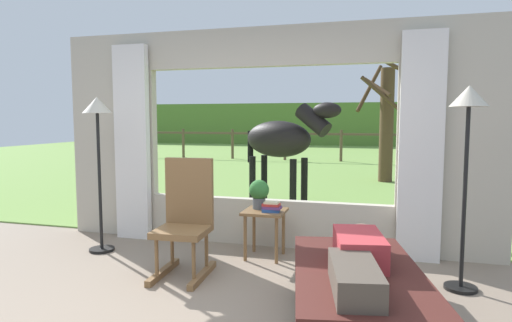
# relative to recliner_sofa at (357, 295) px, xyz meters

# --- Properties ---
(back_wall_with_window) EXTENTS (5.20, 0.12, 2.55)m
(back_wall_with_window) POSITION_rel_recliner_sofa_xyz_m (-1.14, 1.81, 1.03)
(back_wall_with_window) COLOR #BCB29E
(back_wall_with_window) RESTS_ON ground_plane
(curtain_panel_left) EXTENTS (0.44, 0.10, 2.40)m
(curtain_panel_left) POSITION_rel_recliner_sofa_xyz_m (-2.83, 1.67, 0.98)
(curtain_panel_left) COLOR silver
(curtain_panel_left) RESTS_ON ground_plane
(curtain_panel_right) EXTENTS (0.44, 0.10, 2.40)m
(curtain_panel_right) POSITION_rel_recliner_sofa_xyz_m (0.55, 1.67, 0.98)
(curtain_panel_right) COLOR silver
(curtain_panel_right) RESTS_ON ground_plane
(outdoor_pasture_lawn) EXTENTS (36.00, 21.68, 0.02)m
(outdoor_pasture_lawn) POSITION_rel_recliner_sofa_xyz_m (-1.14, 12.71, -0.21)
(outdoor_pasture_lawn) COLOR #759E47
(outdoor_pasture_lawn) RESTS_ON ground_plane
(distant_hill_ridge) EXTENTS (36.00, 2.00, 2.40)m
(distant_hill_ridge) POSITION_rel_recliner_sofa_xyz_m (-1.14, 22.55, 0.98)
(distant_hill_ridge) COLOR #557B32
(distant_hill_ridge) RESTS_ON ground_plane
(recliner_sofa) EXTENTS (1.20, 1.84, 0.42)m
(recliner_sofa) POSITION_rel_recliner_sofa_xyz_m (0.00, 0.00, 0.00)
(recliner_sofa) COLOR black
(recliner_sofa) RESTS_ON ground_plane
(reclining_person) EXTENTS (0.45, 1.43, 0.22)m
(reclining_person) POSITION_rel_recliner_sofa_xyz_m (-0.00, -0.05, 0.30)
(reclining_person) COLOR #B23338
(reclining_person) RESTS_ON recliner_sofa
(rocking_chair) EXTENTS (0.51, 0.71, 1.12)m
(rocking_chair) POSITION_rel_recliner_sofa_xyz_m (-1.66, 0.66, 0.33)
(rocking_chair) COLOR brown
(rocking_chair) RESTS_ON ground_plane
(side_table) EXTENTS (0.44, 0.44, 0.52)m
(side_table) POSITION_rel_recliner_sofa_xyz_m (-1.04, 1.33, 0.21)
(side_table) COLOR brown
(side_table) RESTS_ON ground_plane
(potted_plant) EXTENTS (0.22, 0.22, 0.32)m
(potted_plant) POSITION_rel_recliner_sofa_xyz_m (-1.12, 1.39, 0.48)
(potted_plant) COLOR #4C5156
(potted_plant) RESTS_ON side_table
(book_stack) EXTENTS (0.21, 0.14, 0.11)m
(book_stack) POSITION_rel_recliner_sofa_xyz_m (-0.95, 1.27, 0.35)
(book_stack) COLOR #23478C
(book_stack) RESTS_ON side_table
(floor_lamp_left) EXTENTS (0.32, 0.32, 1.74)m
(floor_lamp_left) POSITION_rel_recliner_sofa_xyz_m (-2.89, 1.06, 1.19)
(floor_lamp_left) COLOR black
(floor_lamp_left) RESTS_ON ground_plane
(floor_lamp_right) EXTENTS (0.32, 0.32, 1.78)m
(floor_lamp_right) POSITION_rel_recliner_sofa_xyz_m (0.85, 0.92, 1.22)
(floor_lamp_right) COLOR black
(floor_lamp_right) RESTS_ON ground_plane
(horse) EXTENTS (1.78, 1.07, 1.73)m
(horse) POSITION_rel_recliner_sofa_xyz_m (-1.41, 3.88, 0.94)
(horse) COLOR black
(horse) RESTS_ON outdoor_pasture_lawn
(pasture_tree) EXTENTS (1.26, 1.31, 3.12)m
(pasture_tree) POSITION_rel_recliner_sofa_xyz_m (0.27, 7.60, 1.29)
(pasture_tree) COLOR #4C3823
(pasture_tree) RESTS_ON outdoor_pasture_lawn
(pasture_fence_line) EXTENTS (16.10, 0.10, 1.10)m
(pasture_fence_line) POSITION_rel_recliner_sofa_xyz_m (-1.14, 12.38, 0.53)
(pasture_fence_line) COLOR brown
(pasture_fence_line) RESTS_ON outdoor_pasture_lawn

